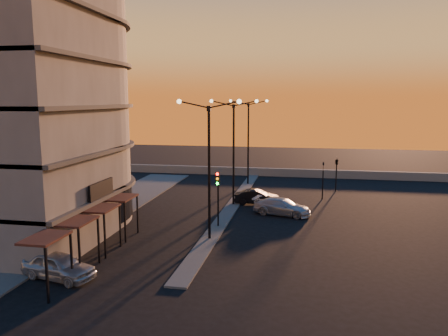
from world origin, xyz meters
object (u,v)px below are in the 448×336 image
traffic_light_main (218,190)px  car_hatchback (59,266)px  streetlamp_mid (234,144)px  car_sedan (257,197)px  car_wagon (282,207)px

traffic_light_main → car_hatchback: 12.74m
streetlamp_mid → car_sedan: bearing=23.1°
streetlamp_mid → traffic_light_main: bearing=-90.0°
car_wagon → streetlamp_mid: bearing=75.5°
traffic_light_main → streetlamp_mid: bearing=90.0°
traffic_light_main → car_sedan: size_ratio=1.04×
car_hatchback → car_sedan: 20.59m
car_wagon → traffic_light_main: bearing=150.4°
car_hatchback → car_wagon: (11.00, 15.37, -0.02)m
car_sedan → car_wagon: 4.17m
car_hatchback → car_sedan: bearing=-11.4°
streetlamp_mid → traffic_light_main: streetlamp_mid is taller
streetlamp_mid → car_wagon: 7.10m
car_sedan → car_wagon: (2.46, -3.36, 0.02)m
traffic_light_main → car_sedan: (2.04, 8.00, -2.22)m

